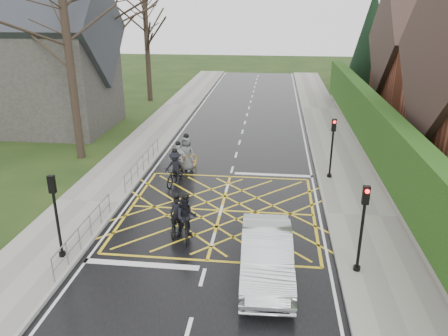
% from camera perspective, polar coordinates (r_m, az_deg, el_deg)
% --- Properties ---
extents(ground, '(120.00, 120.00, 0.00)m').
position_cam_1_polar(ground, '(19.22, -0.41, -5.58)').
color(ground, black).
rests_on(ground, ground).
extents(road, '(9.00, 80.00, 0.01)m').
position_cam_1_polar(road, '(19.21, -0.41, -5.57)').
color(road, black).
rests_on(road, ground).
extents(sidewalk_right, '(3.00, 80.00, 0.15)m').
position_cam_1_polar(sidewalk_right, '(19.46, 17.52, -6.03)').
color(sidewalk_right, gray).
rests_on(sidewalk_right, ground).
extents(sidewalk_left, '(3.00, 80.00, 0.15)m').
position_cam_1_polar(sidewalk_left, '(20.72, -17.16, -4.30)').
color(sidewalk_left, gray).
rests_on(sidewalk_left, ground).
extents(stone_wall, '(0.50, 38.00, 0.70)m').
position_cam_1_polar(stone_wall, '(25.13, 19.17, 0.60)').
color(stone_wall, slate).
rests_on(stone_wall, ground).
extents(hedge, '(0.90, 38.00, 2.80)m').
position_cam_1_polar(hedge, '(24.62, 19.65, 4.42)').
color(hedge, '#14350E').
rests_on(hedge, stone_wall).
extents(house_far, '(9.80, 8.80, 10.30)m').
position_cam_1_polar(house_far, '(37.52, 26.90, 12.26)').
color(house_far, brown).
rests_on(house_far, ground).
extents(conifer, '(4.60, 4.60, 10.00)m').
position_cam_1_polar(conifer, '(44.08, 18.55, 15.19)').
color(conifer, black).
rests_on(conifer, ground).
extents(church, '(8.80, 7.80, 11.00)m').
position_cam_1_polar(church, '(33.22, -22.16, 13.10)').
color(church, '#2D2B28').
rests_on(church, ground).
extents(tree_near, '(9.24, 9.24, 11.44)m').
position_cam_1_polar(tree_near, '(25.62, -20.16, 18.23)').
color(tree_near, black).
rests_on(tree_near, ground).
extents(tree_mid, '(10.08, 10.08, 12.48)m').
position_cam_1_polar(tree_mid, '(33.35, -15.69, 20.27)').
color(tree_mid, black).
rests_on(tree_mid, ground).
extents(tree_far, '(8.40, 8.40, 10.40)m').
position_cam_1_polar(tree_far, '(40.73, -10.22, 18.62)').
color(tree_far, black).
rests_on(tree_far, ground).
extents(railing_south, '(0.05, 5.04, 1.03)m').
position_cam_1_polar(railing_south, '(17.04, -17.76, -7.37)').
color(railing_south, slate).
rests_on(railing_south, ground).
extents(railing_north, '(0.05, 6.04, 1.03)m').
position_cam_1_polar(railing_north, '(23.46, -10.55, 1.15)').
color(railing_north, slate).
rests_on(railing_north, ground).
extents(traffic_light_ne, '(0.24, 0.31, 3.21)m').
position_cam_1_polar(traffic_light_ne, '(22.56, 13.89, 2.43)').
color(traffic_light_ne, black).
rests_on(traffic_light_ne, ground).
extents(traffic_light_se, '(0.24, 0.31, 3.21)m').
position_cam_1_polar(traffic_light_se, '(14.90, 17.53, -7.75)').
color(traffic_light_se, black).
rests_on(traffic_light_se, ground).
extents(traffic_light_sw, '(0.24, 0.31, 3.21)m').
position_cam_1_polar(traffic_light_sw, '(16.06, -20.99, -6.07)').
color(traffic_light_sw, black).
rests_on(traffic_light_sw, ground).
extents(cyclist_rear, '(0.59, 1.67, 1.63)m').
position_cam_1_polar(cyclist_rear, '(17.41, -6.19, -6.74)').
color(cyclist_rear, black).
rests_on(cyclist_rear, ground).
extents(cyclist_back, '(0.94, 1.91, 1.84)m').
position_cam_1_polar(cyclist_back, '(16.88, -4.97, -6.97)').
color(cyclist_back, black).
rests_on(cyclist_back, ground).
extents(cyclist_mid, '(1.20, 2.00, 1.85)m').
position_cam_1_polar(cyclist_mid, '(21.88, -6.39, -0.39)').
color(cyclist_mid, black).
rests_on(cyclist_mid, ground).
extents(cyclist_front, '(1.04, 1.90, 1.87)m').
position_cam_1_polar(cyclist_front, '(22.92, -5.96, 0.66)').
color(cyclist_front, black).
rests_on(cyclist_front, ground).
extents(cyclist_lead, '(1.43, 2.27, 2.08)m').
position_cam_1_polar(cyclist_lead, '(23.48, -4.91, 1.28)').
color(cyclist_lead, orange).
rests_on(cyclist_lead, ground).
extents(car, '(1.86, 4.81, 1.56)m').
position_cam_1_polar(car, '(14.66, 5.58, -11.27)').
color(car, silver).
rests_on(car, ground).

